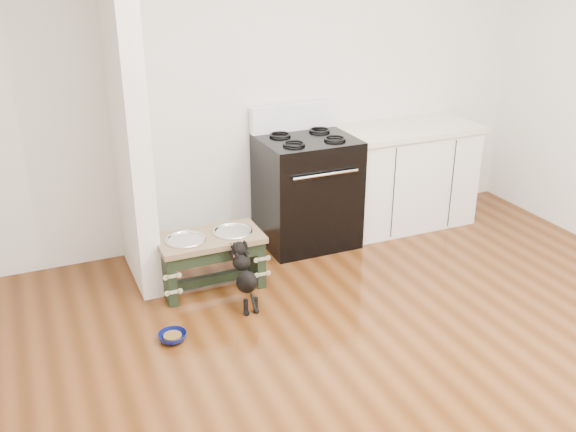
{
  "coord_description": "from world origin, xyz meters",
  "views": [
    {
      "loc": [
        -1.9,
        -2.4,
        2.37
      ],
      "look_at": [
        -0.26,
        1.37,
        0.62
      ],
      "focal_mm": 40.0,
      "sensor_mm": 36.0,
      "label": 1
    }
  ],
  "objects": [
    {
      "name": "oven_range",
      "position": [
        0.25,
        2.16,
        0.48
      ],
      "size": [
        0.76,
        0.69,
        1.14
      ],
      "color": "black",
      "rests_on": "ground"
    },
    {
      "name": "floor_bowl",
      "position": [
        -1.19,
        1.12,
        0.03
      ],
      "size": [
        0.22,
        0.22,
        0.06
      ],
      "rotation": [
        0.0,
        0.0,
        -0.23
      ],
      "color": "#0B1250",
      "rests_on": "ground"
    },
    {
      "name": "partition_wall",
      "position": [
        -1.18,
        2.1,
        1.35
      ],
      "size": [
        0.15,
        0.8,
        2.7
      ],
      "primitive_type": "cube",
      "color": "silver",
      "rests_on": "ground"
    },
    {
      "name": "puppy",
      "position": [
        -0.6,
        1.35,
        0.25
      ],
      "size": [
        0.13,
        0.39,
        0.46
      ],
      "color": "black",
      "rests_on": "ground"
    },
    {
      "name": "cabinet_run",
      "position": [
        1.23,
        2.18,
        0.45
      ],
      "size": [
        1.24,
        0.64,
        0.91
      ],
      "color": "silver",
      "rests_on": "ground"
    },
    {
      "name": "room_shell",
      "position": [
        0.0,
        0.0,
        1.62
      ],
      "size": [
        5.0,
        5.0,
        5.0
      ],
      "color": "silver",
      "rests_on": "ground"
    },
    {
      "name": "dog_feeder",
      "position": [
        -0.74,
        1.7,
        0.3
      ],
      "size": [
        0.76,
        0.41,
        0.43
      ],
      "color": "black",
      "rests_on": "ground"
    },
    {
      "name": "ground",
      "position": [
        0.0,
        0.0,
        0.0
      ],
      "size": [
        5.0,
        5.0,
        0.0
      ],
      "primitive_type": "plane",
      "color": "#47240C",
      "rests_on": "ground"
    }
  ]
}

